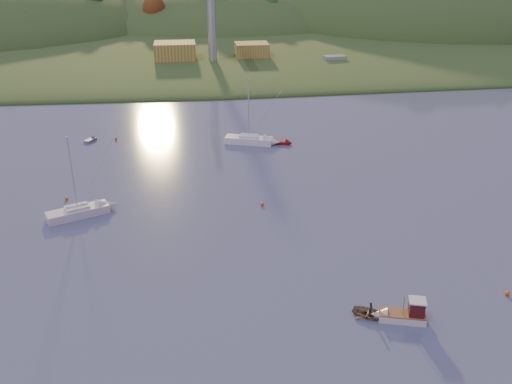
{
  "coord_description": "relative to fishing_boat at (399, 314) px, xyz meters",
  "views": [
    {
      "loc": [
        -5.24,
        -34.12,
        34.64
      ],
      "look_at": [
        3.15,
        34.22,
        2.91
      ],
      "focal_mm": 40.0,
      "sensor_mm": 36.0,
      "label": 1
    }
  ],
  "objects": [
    {
      "name": "shed_west",
      "position": [
        -22.06,
        113.86,
        4.06
      ],
      "size": [
        11.0,
        8.0,
        4.8
      ],
      "primitive_type": "cube",
      "color": "olive",
      "rests_on": "wharf"
    },
    {
      "name": "buoy_3",
      "position": [
        -32.62,
        56.87,
        -0.49
      ],
      "size": [
        0.5,
        0.5,
        0.5
      ],
      "primitive_type": "sphere",
      "color": "#F9540D",
      "rests_on": "ground"
    },
    {
      "name": "far_shore",
      "position": [
        -14.06,
        220.86,
        -0.74
      ],
      "size": [
        620.0,
        220.0,
        1.5
      ],
      "primitive_type": "cube",
      "color": "#284F1F",
      "rests_on": "ground"
    },
    {
      "name": "hill_right",
      "position": [
        80.94,
        185.86,
        -0.74
      ],
      "size": [
        150.0,
        130.0,
        60.0
      ],
      "primitive_type": "ellipsoid",
      "color": "#284F1F",
      "rests_on": "ground"
    },
    {
      "name": "shed_east",
      "position": [
        -1.06,
        114.86,
        3.66
      ],
      "size": [
        9.0,
        7.0,
        4.0
      ],
      "primitive_type": "cube",
      "color": "olive",
      "rests_on": "wharf"
    },
    {
      "name": "red_tender",
      "position": [
        -2.7,
        51.02,
        -0.46
      ],
      "size": [
        4.18,
        2.62,
        1.35
      ],
      "rotation": [
        0.0,
        0.0,
        -0.35
      ],
      "color": "#630E0E",
      "rests_on": "ground"
    },
    {
      "name": "paddler",
      "position": [
        -2.56,
        0.86,
        -0.03
      ],
      "size": [
        0.56,
        0.62,
        1.41
      ],
      "primitive_type": "imported",
      "rotation": [
        0.0,
        0.0,
        1.01
      ],
      "color": "black",
      "rests_on": "ground"
    },
    {
      "name": "shore_slope",
      "position": [
        -14.06,
        155.86,
        -0.74
      ],
      "size": [
        640.0,
        150.0,
        7.0
      ],
      "primitive_type": "ellipsoid",
      "color": "#284F1F",
      "rests_on": "ground"
    },
    {
      "name": "hill_center",
      "position": [
        -4.06,
        200.86,
        -0.74
      ],
      "size": [
        140.0,
        120.0,
        36.0
      ],
      "primitive_type": "ellipsoid",
      "color": "#284F1F",
      "rests_on": "ground"
    },
    {
      "name": "buoy_1",
      "position": [
        -9.84,
        26.81,
        -0.49
      ],
      "size": [
        0.5,
        0.5,
        0.5
      ],
      "primitive_type": "sphere",
      "color": "#F9540D",
      "rests_on": "ground"
    },
    {
      "name": "sailboat_near",
      "position": [
        -34.56,
        26.62,
        -0.02
      ],
      "size": [
        8.31,
        5.38,
        11.12
      ],
      "rotation": [
        0.0,
        0.0,
        0.41
      ],
      "color": "silver",
      "rests_on": "ground"
    },
    {
      "name": "dock_crane",
      "position": [
        -12.06,
        109.25,
        16.43
      ],
      "size": [
        3.2,
        28.0,
        20.3
      ],
      "color": "#B7B7BC",
      "rests_on": "wharf"
    },
    {
      "name": "fishing_boat",
      "position": [
        0.0,
        0.0,
        0.0
      ],
      "size": [
        5.5,
        3.01,
        3.35
      ],
      "rotation": [
        0.0,
        0.0,
        2.86
      ],
      "color": "silver",
      "rests_on": "ground"
    },
    {
      "name": "sailboat_far",
      "position": [
        -8.89,
        52.16,
        0.01
      ],
      "size": [
        8.74,
        4.99,
        11.62
      ],
      "rotation": [
        0.0,
        0.0,
        -0.32
      ],
      "color": "white",
      "rests_on": "ground"
    },
    {
      "name": "canoe",
      "position": [
        -2.56,
        0.86,
        -0.38
      ],
      "size": [
        4.24,
        3.92,
        0.72
      ],
      "primitive_type": "imported",
      "rotation": [
        0.0,
        0.0,
        1.01
      ],
      "color": "olive",
      "rests_on": "ground"
    },
    {
      "name": "buoy_2",
      "position": [
        -37.03,
        31.92,
        -0.49
      ],
      "size": [
        0.5,
        0.5,
        0.5
      ],
      "primitive_type": "sphere",
      "color": "#F9540D",
      "rests_on": "ground"
    },
    {
      "name": "wharf",
      "position": [
        -9.06,
        112.86,
        0.46
      ],
      "size": [
        42.0,
        16.0,
        2.4
      ],
      "primitive_type": "cube",
      "color": "slate",
      "rests_on": "ground"
    },
    {
      "name": "work_vessel",
      "position": [
        20.94,
        108.86,
        0.54
      ],
      "size": [
        14.34,
        6.26,
        3.58
      ],
      "rotation": [
        0.0,
        0.0,
        0.09
      ],
      "color": "#535B6D",
      "rests_on": "ground"
    },
    {
      "name": "hillside_trees",
      "position": [
        -14.06,
        175.86,
        -0.74
      ],
      "size": [
        280.0,
        50.0,
        32.0
      ],
      "primitive_type": null,
      "color": "#1D4A1A",
      "rests_on": "ground"
    },
    {
      "name": "grey_dinghy",
      "position": [
        -36.83,
        57.18,
        -0.52
      ],
      "size": [
        2.36,
        3.02,
        1.07
      ],
      "rotation": [
        0.0,
        0.0,
        1.05
      ],
      "color": "slate",
      "rests_on": "ground"
    },
    {
      "name": "buoy_0",
      "position": [
        12.7,
        2.59,
        -0.49
      ],
      "size": [
        0.5,
        0.5,
        0.5
      ],
      "primitive_type": "sphere",
      "color": "#F9540D",
      "rests_on": "ground"
    }
  ]
}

